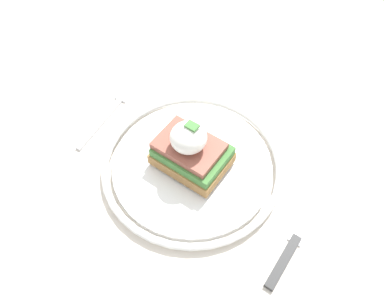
% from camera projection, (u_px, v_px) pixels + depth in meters
% --- Properties ---
extents(ground_plane, '(6.00, 6.00, 0.00)m').
position_uv_depth(ground_plane, '(189.00, 293.00, 1.17)').
color(ground_plane, '#B2ADA3').
extents(dining_table, '(1.00, 0.67, 0.76)m').
position_uv_depth(dining_table, '(187.00, 198.00, 0.66)').
color(dining_table, beige).
rests_on(dining_table, ground_plane).
extents(plate, '(0.26, 0.26, 0.02)m').
position_uv_depth(plate, '(192.00, 164.00, 0.53)').
color(plate, white).
rests_on(plate, dining_table).
extents(sandwich, '(0.10, 0.07, 0.08)m').
position_uv_depth(sandwich, '(191.00, 150.00, 0.50)').
color(sandwich, '#9E703D').
rests_on(sandwich, plate).
extents(fork, '(0.03, 0.15, 0.00)m').
position_uv_depth(fork, '(110.00, 112.00, 0.60)').
color(fork, silver).
rests_on(fork, dining_table).
extents(knife, '(0.02, 0.18, 0.01)m').
position_uv_depth(knife, '(296.00, 239.00, 0.47)').
color(knife, '#2D2D2D').
rests_on(knife, dining_table).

